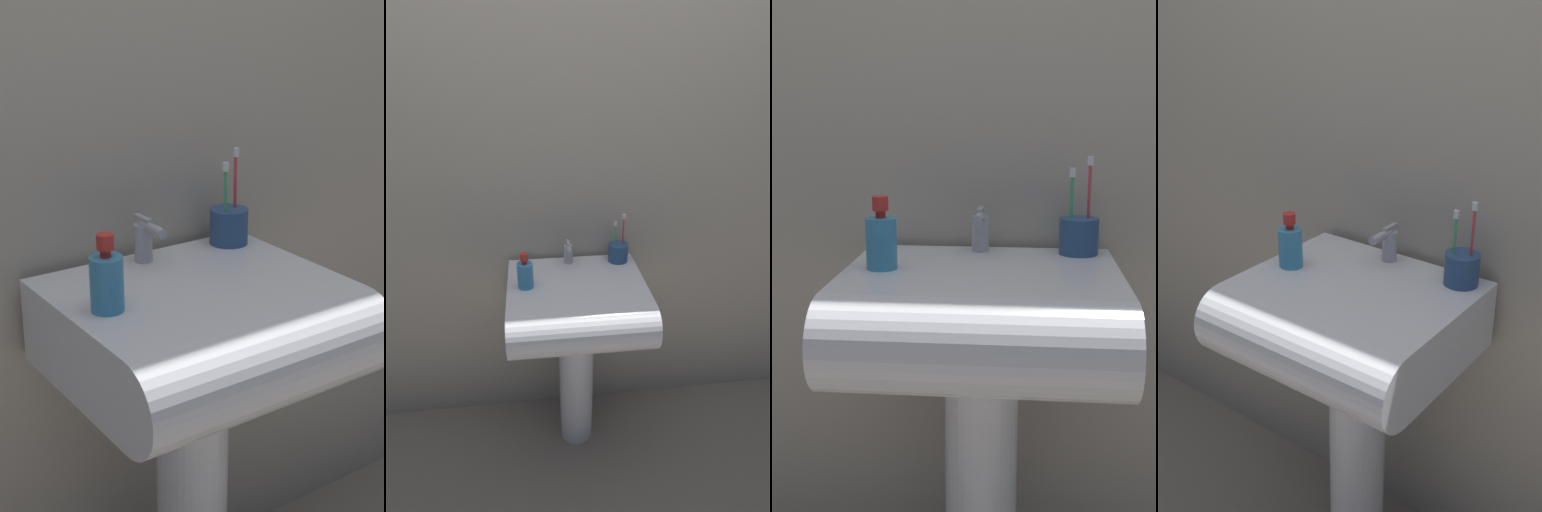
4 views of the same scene
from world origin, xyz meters
TOP-DOWN VIEW (x-y plane):
  - wall_back at (0.00, 0.25)m, footprint 5.00×0.05m
  - sink_pedestal at (0.00, 0.00)m, footprint 0.16×0.16m
  - sink_basin at (0.00, -0.06)m, footprint 0.55×0.51m
  - faucet at (-0.02, 0.15)m, footprint 0.04×0.11m
  - toothbrush_cup at (0.20, 0.15)m, footprint 0.09×0.09m
  - soap_bottle at (-0.20, -0.02)m, footprint 0.06×0.06m

SIDE VIEW (x-z plane):
  - sink_pedestal at x=0.00m, z-range 0.00..0.71m
  - sink_basin at x=0.00m, z-range 0.71..0.89m
  - toothbrush_cup at x=0.20m, z-range 0.83..1.04m
  - faucet at x=-0.02m, z-range 0.89..0.99m
  - soap_bottle at x=-0.20m, z-range 0.88..1.02m
  - wall_back at x=0.00m, z-range 0.00..2.40m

